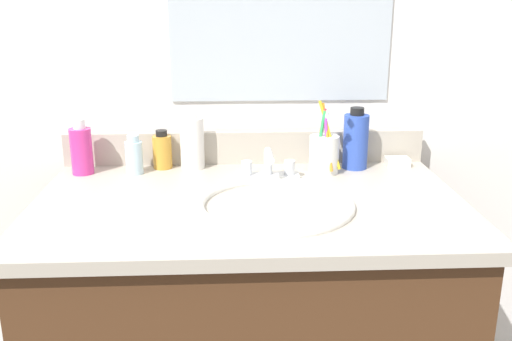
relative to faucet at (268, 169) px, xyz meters
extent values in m
cube|color=#B2A899|center=(-0.05, -0.15, -0.04)|extent=(0.99, 0.62, 0.03)
cube|color=#B2A899|center=(-0.05, 0.15, 0.02)|extent=(0.99, 0.02, 0.09)
cube|color=white|center=(-0.05, 0.21, -0.16)|extent=(2.09, 0.04, 1.30)
torus|color=white|center=(0.00, -0.19, -0.02)|extent=(0.36, 0.36, 0.02)
ellipsoid|color=white|center=(0.00, -0.19, -0.07)|extent=(0.31, 0.31, 0.11)
cylinder|color=#B2B5BA|center=(0.00, -0.19, -0.10)|extent=(0.04, 0.04, 0.01)
cube|color=silver|center=(0.00, 0.01, -0.02)|extent=(0.16, 0.05, 0.01)
cylinder|color=silver|center=(0.00, 0.01, 0.01)|extent=(0.02, 0.02, 0.06)
cylinder|color=silver|center=(0.00, -0.03, 0.04)|extent=(0.02, 0.09, 0.02)
cylinder|color=silver|center=(-0.05, 0.01, 0.00)|extent=(0.03, 0.03, 0.04)
cylinder|color=silver|center=(0.06, 0.01, 0.00)|extent=(0.03, 0.03, 0.04)
cylinder|color=white|center=(-0.20, 0.11, 0.04)|extent=(0.06, 0.06, 0.14)
cone|color=white|center=(-0.20, 0.11, 0.12)|extent=(0.03, 0.03, 0.03)
cylinder|color=gold|center=(-0.28, 0.12, 0.02)|extent=(0.05, 0.05, 0.09)
cylinder|color=black|center=(-0.28, 0.12, 0.07)|extent=(0.03, 0.03, 0.02)
cylinder|color=#2D4CB2|center=(0.24, 0.09, 0.05)|extent=(0.07, 0.07, 0.15)
cylinder|color=black|center=(0.24, 0.09, 0.13)|extent=(0.04, 0.04, 0.02)
cylinder|color=#D8338C|center=(-0.49, 0.08, 0.03)|extent=(0.06, 0.06, 0.12)
cylinder|color=white|center=(-0.49, 0.08, 0.11)|extent=(0.03, 0.03, 0.02)
cylinder|color=silver|center=(-0.35, 0.07, 0.02)|extent=(0.05, 0.05, 0.09)
cylinder|color=silver|center=(-0.35, 0.07, 0.07)|extent=(0.03, 0.03, 0.02)
cylinder|color=white|center=(0.15, 0.05, 0.02)|extent=(0.08, 0.08, 0.10)
cylinder|color=#D8333F|center=(0.14, 0.05, 0.06)|extent=(0.04, 0.01, 0.16)
cube|color=white|center=(0.12, 0.05, 0.13)|extent=(0.01, 0.02, 0.01)
cylinder|color=#B23FBF|center=(0.15, 0.04, 0.06)|extent=(0.02, 0.04, 0.16)
cube|color=white|center=(0.16, 0.02, 0.13)|extent=(0.01, 0.02, 0.01)
cylinder|color=orange|center=(0.16, 0.04, 0.07)|extent=(0.03, 0.06, 0.17)
cube|color=white|center=(0.17, 0.01, 0.14)|extent=(0.01, 0.02, 0.01)
cylinder|color=yellow|center=(0.16, 0.05, 0.08)|extent=(0.06, 0.04, 0.18)
cube|color=white|center=(0.19, 0.03, 0.15)|extent=(0.01, 0.02, 0.01)
cylinder|color=white|center=(0.14, 0.06, 0.06)|extent=(0.04, 0.04, 0.16)
cube|color=white|center=(0.12, 0.08, 0.13)|extent=(0.01, 0.02, 0.01)
cylinder|color=green|center=(0.14, 0.05, 0.06)|extent=(0.03, 0.01, 0.16)
cube|color=white|center=(0.13, 0.05, 0.13)|extent=(0.01, 0.02, 0.01)
cube|color=white|center=(0.36, 0.10, -0.02)|extent=(0.06, 0.04, 0.02)
camera|label=1|loc=(-0.10, -1.39, 0.43)|focal=40.30mm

